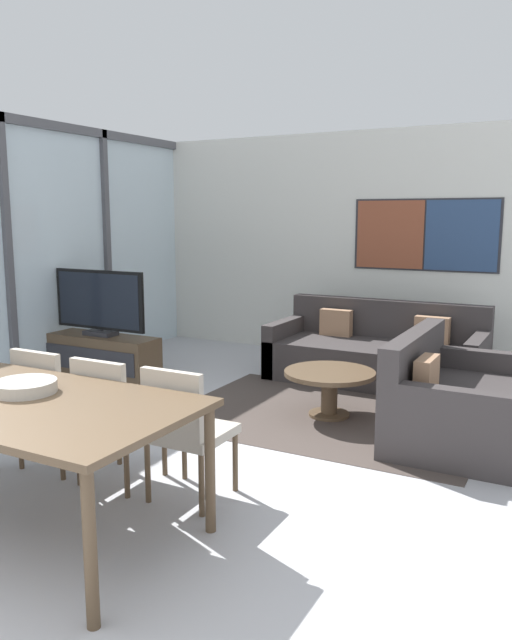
{
  "coord_description": "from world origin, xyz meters",
  "views": [
    {
      "loc": [
        2.49,
        -1.48,
        1.78
      ],
      "look_at": [
        0.16,
        2.87,
        0.95
      ],
      "focal_mm": 35.0,
      "sensor_mm": 36.0,
      "label": 1
    }
  ],
  "objects_px": {
    "dining_chair_centre": "(113,413)",
    "sofa_side": "(453,406)",
    "coffee_table": "(330,382)",
    "dining_chair_left": "(52,401)",
    "television": "(99,303)",
    "fruit_bowl": "(25,386)",
    "tv_console": "(101,356)",
    "sofa_main": "(377,355)",
    "dining_chair_right": "(185,426)",
    "dining_table": "(25,410)"
  },
  "relations": [
    {
      "from": "tv_console",
      "to": "dining_chair_right",
      "type": "xyz_separation_m",
      "value": [
        2.59,
        -2.12,
        0.26
      ]
    },
    {
      "from": "sofa_side",
      "to": "dining_chair_left",
      "type": "relative_size",
      "value": 1.76
    },
    {
      "from": "tv_console",
      "to": "sofa_side",
      "type": "bearing_deg",
      "value": -2.51
    },
    {
      "from": "coffee_table",
      "to": "sofa_side",
      "type": "bearing_deg",
      "value": -2.89
    },
    {
      "from": "television",
      "to": "coffee_table",
      "type": "relative_size",
      "value": 1.49
    },
    {
      "from": "tv_console",
      "to": "dining_chair_centre",
      "type": "xyz_separation_m",
      "value": [
        2.03,
        -2.13,
        0.26
      ]
    },
    {
      "from": "coffee_table",
      "to": "fruit_bowl",
      "type": "relative_size",
      "value": 2.27
    },
    {
      "from": "dining_chair_right",
      "to": "dining_chair_left",
      "type": "bearing_deg",
      "value": -179.73
    },
    {
      "from": "coffee_table",
      "to": "dining_chair_left",
      "type": "distance_m",
      "value": 2.4
    },
    {
      "from": "sofa_side",
      "to": "sofa_main",
      "type": "bearing_deg",
      "value": 36.37
    },
    {
      "from": "dining_table",
      "to": "fruit_bowl",
      "type": "relative_size",
      "value": 5.39
    },
    {
      "from": "sofa_side",
      "to": "dining_chair_centre",
      "type": "relative_size",
      "value": 1.76
    },
    {
      "from": "sofa_side",
      "to": "coffee_table",
      "type": "xyz_separation_m",
      "value": [
        -1.08,
        0.05,
        0.04
      ]
    },
    {
      "from": "tv_console",
      "to": "sofa_main",
      "type": "distance_m",
      "value": 3.05
    },
    {
      "from": "dining_chair_left",
      "to": "dining_chair_right",
      "type": "height_order",
      "value": "same"
    },
    {
      "from": "dining_table",
      "to": "fruit_bowl",
      "type": "height_order",
      "value": "fruit_bowl"
    },
    {
      "from": "tv_console",
      "to": "coffee_table",
      "type": "distance_m",
      "value": 2.76
    },
    {
      "from": "dining_table",
      "to": "dining_chair_centre",
      "type": "distance_m",
      "value": 0.75
    },
    {
      "from": "sofa_side",
      "to": "coffee_table",
      "type": "distance_m",
      "value": 1.09
    },
    {
      "from": "sofa_main",
      "to": "sofa_side",
      "type": "relative_size",
      "value": 1.46
    },
    {
      "from": "dining_table",
      "to": "dining_chair_centre",
      "type": "height_order",
      "value": "dining_chair_centre"
    },
    {
      "from": "sofa_side",
      "to": "coffee_table",
      "type": "relative_size",
      "value": 1.89
    },
    {
      "from": "dining_chair_left",
      "to": "television",
      "type": "bearing_deg",
      "value": 124.59
    },
    {
      "from": "tv_console",
      "to": "television",
      "type": "bearing_deg",
      "value": 90.0
    },
    {
      "from": "coffee_table",
      "to": "dining_chair_centre",
      "type": "relative_size",
      "value": 0.93
    },
    {
      "from": "television",
      "to": "dining_chair_right",
      "type": "relative_size",
      "value": 1.38
    },
    {
      "from": "dining_table",
      "to": "dining_chair_centre",
      "type": "bearing_deg",
      "value": 90.0
    },
    {
      "from": "sofa_side",
      "to": "dining_chair_centre",
      "type": "height_order",
      "value": "dining_chair_centre"
    },
    {
      "from": "sofa_main",
      "to": "sofa_side",
      "type": "bearing_deg",
      "value": -53.63
    },
    {
      "from": "coffee_table",
      "to": "dining_table",
      "type": "distance_m",
      "value": 2.86
    },
    {
      "from": "coffee_table",
      "to": "dining_chair_centre",
      "type": "height_order",
      "value": "dining_chair_centre"
    },
    {
      "from": "tv_console",
      "to": "fruit_bowl",
      "type": "xyz_separation_m",
      "value": [
        1.93,
        -2.75,
        0.59
      ]
    },
    {
      "from": "tv_console",
      "to": "television",
      "type": "distance_m",
      "value": 0.59
    },
    {
      "from": "television",
      "to": "sofa_side",
      "type": "bearing_deg",
      "value": -2.52
    },
    {
      "from": "dining_chair_centre",
      "to": "dining_table",
      "type": "bearing_deg",
      "value": -90.0
    },
    {
      "from": "coffee_table",
      "to": "dining_chair_left",
      "type": "relative_size",
      "value": 0.93
    },
    {
      "from": "television",
      "to": "fruit_bowl",
      "type": "relative_size",
      "value": 3.37
    },
    {
      "from": "television",
      "to": "dining_chair_centre",
      "type": "height_order",
      "value": "television"
    },
    {
      "from": "sofa_main",
      "to": "fruit_bowl",
      "type": "relative_size",
      "value": 6.29
    },
    {
      "from": "tv_console",
      "to": "dining_chair_left",
      "type": "relative_size",
      "value": 1.57
    },
    {
      "from": "sofa_side",
      "to": "dining_chair_right",
      "type": "relative_size",
      "value": 1.76
    },
    {
      "from": "coffee_table",
      "to": "dining_chair_right",
      "type": "distance_m",
      "value": 2.02
    },
    {
      "from": "dining_chair_left",
      "to": "dining_chair_right",
      "type": "distance_m",
      "value": 1.12
    },
    {
      "from": "dining_chair_centre",
      "to": "sofa_side",
      "type": "bearing_deg",
      "value": 47.19
    },
    {
      "from": "tv_console",
      "to": "dining_chair_right",
      "type": "distance_m",
      "value": 3.35
    },
    {
      "from": "tv_console",
      "to": "sofa_main",
      "type": "bearing_deg",
      "value": 25.28
    },
    {
      "from": "dining_chair_centre",
      "to": "fruit_bowl",
      "type": "distance_m",
      "value": 0.71
    },
    {
      "from": "sofa_side",
      "to": "dining_table",
      "type": "xyz_separation_m",
      "value": [
        -1.82,
        -2.68,
        0.44
      ]
    },
    {
      "from": "sofa_main",
      "to": "dining_table",
      "type": "bearing_deg",
      "value": -100.03
    },
    {
      "from": "sofa_side",
      "to": "coffee_table",
      "type": "height_order",
      "value": "sofa_side"
    }
  ]
}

